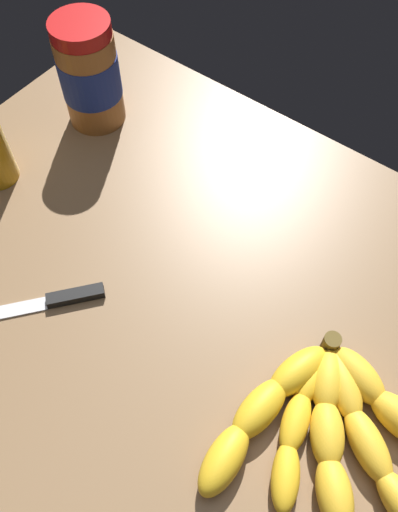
{
  "coord_description": "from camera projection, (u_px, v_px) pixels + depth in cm",
  "views": [
    {
      "loc": [
        -22.41,
        23.05,
        58.26
      ],
      "look_at": [
        -1.44,
        -4.72,
        3.17
      ],
      "focal_mm": 37.45,
      "sensor_mm": 36.0,
      "label": 1
    }
  ],
  "objects": [
    {
      "name": "ground_plane",
      "position": [
        168.0,
        297.0,
        0.68
      ],
      "size": [
        83.45,
        69.69,
        3.93
      ],
      "primitive_type": "cube",
      "color": "brown"
    },
    {
      "name": "banana_bunch",
      "position": [
        334.0,
        424.0,
        0.56
      ],
      "size": [
        24.46,
        23.15,
        3.68
      ],
      "color": "gold",
      "rests_on": "ground_plane"
    },
    {
      "name": "peanut_butter_jar",
      "position": [
        89.0,
        74.0,
        0.76
      ],
      "size": [
        8.66,
        8.66,
        16.23
      ],
      "color": "#9E602D",
      "rests_on": "ground_plane"
    },
    {
      "name": "butter_knife",
      "position": [
        37.0,
        304.0,
        0.65
      ],
      "size": [
        14.09,
        16.52,
        1.2
      ],
      "color": "silver",
      "rests_on": "ground_plane"
    }
  ]
}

